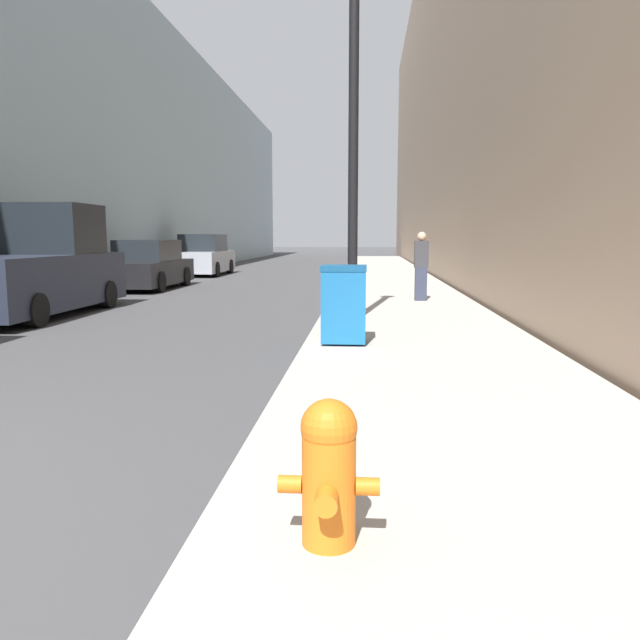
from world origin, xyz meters
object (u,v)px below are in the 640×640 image
object	(u,v)px
trash_bin	(344,304)
fire_hydrant	(329,469)
parked_sedan_near	(149,267)
pickup_truck	(38,270)
pedestrian_on_sidewalk	(421,266)
parked_sedan_far	(204,257)
lamppost	(353,135)

from	to	relation	value
trash_bin	fire_hydrant	bearing A→B (deg)	-88.59
parked_sedan_near	trash_bin	bearing A→B (deg)	-57.99
pickup_truck	pedestrian_on_sidewalk	bearing A→B (deg)	16.20
fire_hydrant	parked_sedan_near	world-z (taller)	parked_sedan_near
parked_sedan_near	fire_hydrant	bearing A→B (deg)	-67.70
parked_sedan_near	parked_sedan_far	bearing A→B (deg)	90.85
fire_hydrant	pedestrian_on_sidewalk	xyz separation A→B (m)	(1.49, 12.30, 0.44)
fire_hydrant	trash_bin	distance (m)	5.99
fire_hydrant	pickup_truck	world-z (taller)	pickup_truck
pickup_truck	pedestrian_on_sidewalk	size ratio (longest dim) A/B	3.14
fire_hydrant	trash_bin	xyz separation A→B (m)	(-0.15, 5.98, 0.19)
pedestrian_on_sidewalk	lamppost	bearing A→B (deg)	-112.07
pickup_truck	lamppost	bearing A→B (deg)	-12.18
pickup_truck	parked_sedan_near	bearing A→B (deg)	90.04
parked_sedan_near	pedestrian_on_sidewalk	bearing A→B (deg)	-27.86
lamppost	parked_sedan_far	size ratio (longest dim) A/B	1.43
fire_hydrant	pickup_truck	bearing A→B (deg)	124.74
lamppost	pedestrian_on_sidewalk	distance (m)	4.88
parked_sedan_near	parked_sedan_far	xyz separation A→B (m)	(-0.11, 7.27, 0.09)
trash_bin	parked_sedan_near	xyz separation A→B (m)	(-6.71, 10.73, 0.01)
fire_hydrant	lamppost	world-z (taller)	lamppost
parked_sedan_far	pedestrian_on_sidewalk	world-z (taller)	pedestrian_on_sidewalk
trash_bin	pickup_truck	xyz separation A→B (m)	(-6.70, 3.89, 0.25)
pickup_truck	parked_sedan_near	distance (m)	6.84
fire_hydrant	lamppost	xyz separation A→B (m)	(-0.08, 8.41, 2.94)
lamppost	pedestrian_on_sidewalk	size ratio (longest dim) A/B	3.83
lamppost	trash_bin	bearing A→B (deg)	-91.56
trash_bin	pedestrian_on_sidewalk	world-z (taller)	pedestrian_on_sidewalk
fire_hydrant	parked_sedan_far	xyz separation A→B (m)	(-6.96, 23.98, 0.28)
pickup_truck	trash_bin	bearing A→B (deg)	-30.14
trash_bin	pickup_truck	world-z (taller)	pickup_truck
pickup_truck	parked_sedan_near	world-z (taller)	pickup_truck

